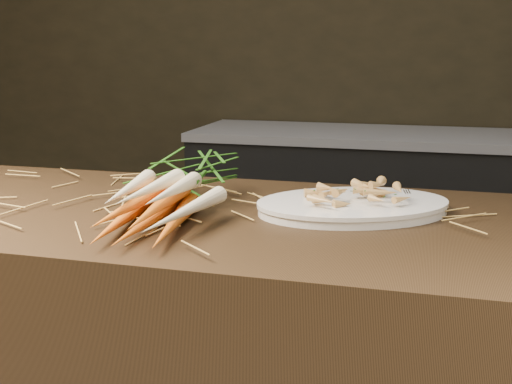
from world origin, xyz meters
TOP-DOWN VIEW (x-y plane):
  - back_counter at (0.30, 2.18)m, footprint 1.82×0.62m
  - straw_bedding at (0.00, 0.30)m, footprint 1.40×0.60m
  - root_veg_bunch at (0.02, 0.29)m, footprint 0.24×0.58m
  - serving_platter at (0.37, 0.37)m, footprint 0.47×0.41m
  - roasted_veg_heap at (0.37, 0.37)m, footprint 0.24×0.21m
  - serving_fork at (0.51, 0.42)m, footprint 0.04×0.15m

SIDE VIEW (x-z plane):
  - back_counter at x=0.30m, z-range 0.00..0.84m
  - straw_bedding at x=0.00m, z-range 0.90..0.92m
  - serving_platter at x=0.37m, z-range 0.90..0.92m
  - serving_fork at x=0.51m, z-range 0.92..0.92m
  - roasted_veg_heap at x=0.37m, z-range 0.92..0.97m
  - root_veg_bunch at x=0.02m, z-range 0.90..1.01m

